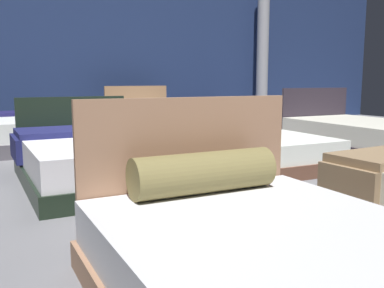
{
  "coord_description": "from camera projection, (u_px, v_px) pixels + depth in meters",
  "views": [
    {
      "loc": [
        -2.32,
        -4.43,
        1.1
      ],
      "look_at": [
        0.07,
        -0.2,
        0.37
      ],
      "focal_mm": 40.15,
      "sensor_mm": 36.0,
      "label": 1
    }
  ],
  "objects": [
    {
      "name": "ground_plane",
      "position": [
        179.0,
        174.0,
        5.11
      ],
      "size": [
        18.0,
        18.0,
        0.02
      ],
      "primitive_type": "cube",
      "color": "slate"
    },
    {
      "name": "showroom_back_wall",
      "position": [
        72.0,
        48.0,
        8.99
      ],
      "size": [
        18.0,
        0.06,
        3.5
      ],
      "primitive_type": "cube",
      "color": "navy",
      "rests_on": "ground_plane"
    },
    {
      "name": "bed_1",
      "position": [
        271.0,
        261.0,
        2.08
      ],
      "size": [
        1.65,
        2.03,
        0.99
      ],
      "rotation": [
        0.0,
        0.0,
        -0.05
      ],
      "color": "#9A6F52",
      "rests_on": "ground_plane"
    },
    {
      "name": "bed_5",
      "position": [
        93.0,
        159.0,
        4.63
      ],
      "size": [
        1.55,
        2.15,
        0.89
      ],
      "rotation": [
        0.0,
        0.0,
        -0.04
      ],
      "color": "black",
      "rests_on": "ground_plane"
    },
    {
      "name": "bed_6",
      "position": [
        253.0,
        150.0,
        5.54
      ],
      "size": [
        1.6,
        2.02,
        0.39
      ],
      "rotation": [
        0.0,
        0.0,
        -0.05
      ],
      "color": "brown",
      "rests_on": "ground_plane"
    },
    {
      "name": "bed_7",
      "position": [
        360.0,
        135.0,
        6.69
      ],
      "size": [
        1.64,
        2.26,
        0.96
      ],
      "rotation": [
        0.0,
        0.0,
        -0.06
      ],
      "color": "#2E2730",
      "rests_on": "ground_plane"
    },
    {
      "name": "bed_9",
      "position": [
        38.0,
        131.0,
        7.07
      ],
      "size": [
        1.6,
        2.15,
        0.54
      ],
      "rotation": [
        0.0,
        0.0,
        -0.01
      ],
      "color": "#58535B",
      "rests_on": "ground_plane"
    },
    {
      "name": "bed_10",
      "position": [
        157.0,
        123.0,
        8.23
      ],
      "size": [
        1.52,
        2.02,
        0.97
      ],
      "rotation": [
        0.0,
        0.0,
        0.02
      ],
      "color": "#926945",
      "rests_on": "ground_plane"
    },
    {
      "name": "bed_11",
      "position": [
        246.0,
        122.0,
        9.25
      ],
      "size": [
        1.67,
        2.12,
        0.45
      ],
      "rotation": [
        0.0,
        0.0,
        0.01
      ],
      "color": "brown",
      "rests_on": "ground_plane"
    },
    {
      "name": "support_pillar",
      "position": [
        263.0,
        54.0,
        10.92
      ],
      "size": [
        0.3,
        0.3,
        3.5
      ],
      "primitive_type": "cylinder",
      "color": "#99999E",
      "rests_on": "ground_plane"
    }
  ]
}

